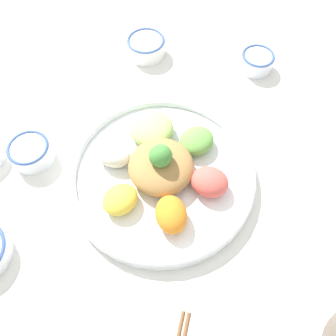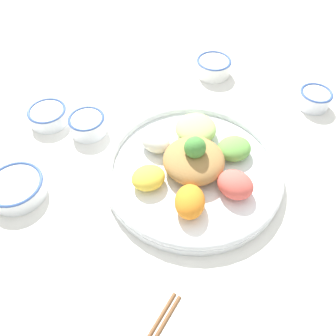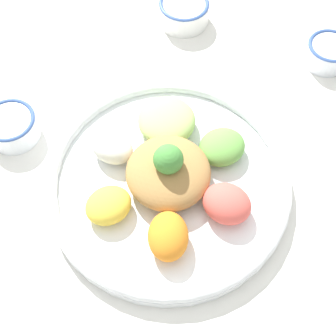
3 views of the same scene
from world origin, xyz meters
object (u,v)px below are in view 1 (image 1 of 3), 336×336
at_px(salad_platter, 161,171).
at_px(rice_bowl_blue, 31,152).
at_px(rice_bowl_plain, 146,46).
at_px(serving_spoon_main, 324,143).
at_px(sauce_bowl_far, 257,61).

xyz_separation_m(salad_platter, rice_bowl_blue, (0.12, -0.25, -0.00)).
bearing_deg(salad_platter, rice_bowl_plain, -137.74).
bearing_deg(serving_spoon_main, rice_bowl_plain, -160.48).
bearing_deg(serving_spoon_main, sauce_bowl_far, 172.58).
relative_size(rice_bowl_blue, serving_spoon_main, 0.69).
distance_m(rice_bowl_blue, serving_spoon_main, 0.65).
bearing_deg(salad_platter, rice_bowl_blue, -63.87).
distance_m(rice_bowl_plain, serving_spoon_main, 0.50).
bearing_deg(rice_bowl_plain, serving_spoon_main, 90.44).
distance_m(rice_bowl_blue, rice_bowl_plain, 0.40).
bearing_deg(rice_bowl_blue, serving_spoon_main, 129.04).
distance_m(sauce_bowl_far, serving_spoon_main, 0.27).
height_order(rice_bowl_blue, sauce_bowl_far, rice_bowl_blue).
height_order(salad_platter, rice_bowl_plain, salad_platter).
bearing_deg(rice_bowl_plain, sauce_bowl_far, 115.28).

